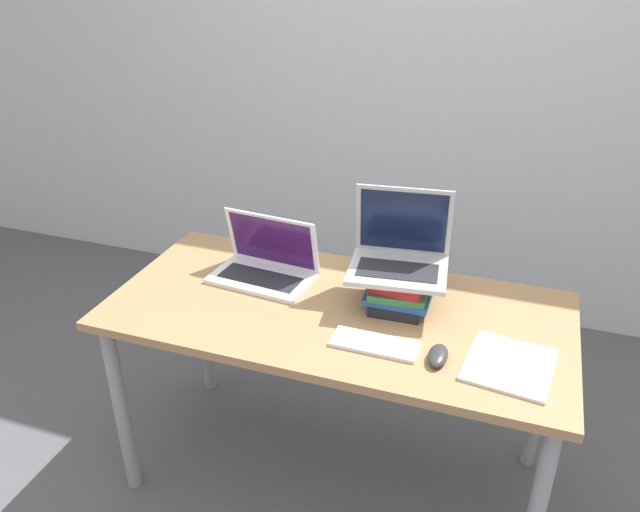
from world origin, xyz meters
name	(u,v)px	position (x,y,z in m)	size (l,w,h in m)	color
wall_back	(429,49)	(0.00, 1.75, 1.35)	(8.00, 0.05, 2.70)	silver
desk	(337,328)	(0.00, 0.36, 0.66)	(1.50, 0.72, 0.74)	#9E754C
laptop_left	(265,265)	(-0.30, 0.47, 0.79)	(0.37, 0.25, 0.22)	silver
book_stack	(400,288)	(0.19, 0.46, 0.80)	(0.21, 0.26, 0.12)	black
laptop_on_books	(400,254)	(0.17, 0.48, 0.91)	(0.34, 0.28, 0.26)	#B2B2B7
wireless_keyboard	(375,344)	(0.17, 0.19, 0.75)	(0.26, 0.10, 0.01)	white
mouse	(438,355)	(0.36, 0.18, 0.76)	(0.06, 0.11, 0.03)	#2D2D2D
notepad	(509,365)	(0.56, 0.22, 0.75)	(0.26, 0.28, 0.01)	silver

